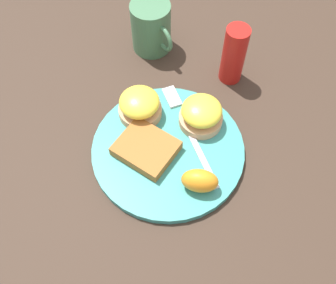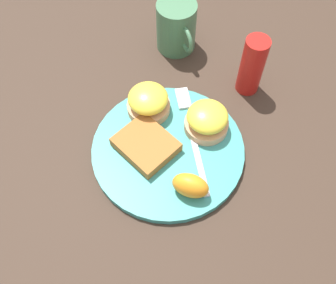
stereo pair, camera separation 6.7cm
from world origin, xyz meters
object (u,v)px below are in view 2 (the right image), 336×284
(hashbrown_patty, at_px, (146,145))
(condiment_bottle, at_px, (252,66))
(cup, at_px, (177,27))
(fork, at_px, (191,131))
(orange_wedge, at_px, (192,185))
(sandwich_benedict_left, at_px, (207,120))
(sandwich_benedict_right, at_px, (149,101))

(hashbrown_patty, height_order, condiment_bottle, condiment_bottle)
(cup, bearing_deg, fork, -17.37)
(hashbrown_patty, height_order, cup, cup)
(orange_wedge, distance_m, fork, 0.12)
(fork, xyz_separation_m, condiment_bottle, (-0.06, 0.15, 0.05))
(cup, relative_size, condiment_bottle, 0.91)
(orange_wedge, xyz_separation_m, condiment_bottle, (-0.16, 0.20, 0.03))
(sandwich_benedict_left, distance_m, condiment_bottle, 0.14)
(fork, relative_size, cup, 1.98)
(sandwich_benedict_left, height_order, condiment_bottle, condiment_bottle)
(sandwich_benedict_right, bearing_deg, condiment_bottle, 85.28)
(sandwich_benedict_right, relative_size, cup, 0.70)
(hashbrown_patty, distance_m, orange_wedge, 0.11)
(sandwich_benedict_left, xyz_separation_m, hashbrown_patty, (-0.00, -0.11, -0.02))
(hashbrown_patty, xyz_separation_m, orange_wedge, (0.11, 0.04, 0.01))
(orange_wedge, bearing_deg, sandwich_benedict_left, 143.02)
(sandwich_benedict_right, distance_m, cup, 0.18)
(sandwich_benedict_left, bearing_deg, fork, -96.02)
(sandwich_benedict_left, height_order, orange_wedge, sandwich_benedict_left)
(orange_wedge, relative_size, fork, 0.27)
(fork, xyz_separation_m, cup, (-0.21, 0.07, 0.04))
(sandwich_benedict_right, height_order, hashbrown_patty, sandwich_benedict_right)
(orange_wedge, relative_size, cup, 0.53)
(hashbrown_patty, relative_size, condiment_bottle, 0.78)
(sandwich_benedict_right, height_order, fork, sandwich_benedict_right)
(orange_wedge, height_order, cup, cup)
(cup, bearing_deg, hashbrown_patty, -35.64)
(hashbrown_patty, xyz_separation_m, condiment_bottle, (-0.06, 0.23, 0.04))
(sandwich_benedict_right, xyz_separation_m, cup, (-0.14, 0.12, 0.01))
(sandwich_benedict_left, xyz_separation_m, fork, (-0.00, -0.03, -0.02))
(orange_wedge, relative_size, condiment_bottle, 0.49)
(sandwich_benedict_left, xyz_separation_m, cup, (-0.22, 0.04, 0.01))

